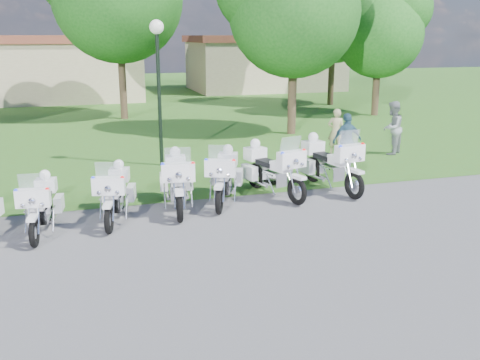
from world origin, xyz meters
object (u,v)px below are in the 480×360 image
object	(u,v)px
motorcycle_6	(272,169)
motorcycle_7	(330,163)
motorcycle_4	(177,180)
bystander_a	(336,132)
motorcycle_5	(224,176)
bystander_c	(347,141)
motorcycle_2	(41,204)
lamp_post	(158,58)
motorcycle_3	(115,193)
bystander_b	(392,128)

from	to	relation	value
motorcycle_6	motorcycle_7	world-z (taller)	motorcycle_7
motorcycle_4	bystander_a	size ratio (longest dim) A/B	1.54
motorcycle_5	bystander_c	xyz separation A→B (m)	(4.66, 2.33, 0.19)
motorcycle_2	bystander_c	world-z (taller)	bystander_c
motorcycle_4	motorcycle_6	distance (m)	2.62
lamp_post	bystander_a	bearing A→B (deg)	-0.66
motorcycle_6	motorcycle_7	size ratio (longest dim) A/B	0.94
motorcycle_7	motorcycle_3	bearing A→B (deg)	-1.18
motorcycle_3	bystander_a	world-z (taller)	bystander_a
motorcycle_7	bystander_b	distance (m)	5.29
motorcycle_3	bystander_b	distance (m)	10.75
motorcycle_2	bystander_b	world-z (taller)	bystander_b
motorcycle_5	lamp_post	world-z (taller)	lamp_post
motorcycle_5	lamp_post	size ratio (longest dim) A/B	0.50
motorcycle_7	bystander_c	bearing A→B (deg)	-138.00
motorcycle_5	motorcycle_6	distance (m)	1.37
motorcycle_5	motorcycle_7	world-z (taller)	motorcycle_7
motorcycle_5	lamp_post	xyz separation A→B (m)	(-0.91, 4.37, 2.73)
bystander_b	motorcycle_5	bearing A→B (deg)	-11.57
motorcycle_2	bystander_b	size ratio (longest dim) A/B	1.16
lamp_post	motorcycle_2	bearing A→B (deg)	-122.72
motorcycle_3	motorcycle_6	size ratio (longest dim) A/B	0.91
motorcycle_7	bystander_a	world-z (taller)	motorcycle_7
motorcycle_4	motorcycle_7	distance (m)	4.32
motorcycle_6	motorcycle_2	bearing A→B (deg)	-4.74
motorcycle_4	motorcycle_5	distance (m)	1.25
motorcycle_3	bystander_c	bearing A→B (deg)	-145.19
lamp_post	motorcycle_4	bearing A→B (deg)	-94.15
motorcycle_6	bystander_b	world-z (taller)	bystander_b
motorcycle_2	bystander_c	distance (m)	9.54
motorcycle_6	bystander_b	size ratio (longest dim) A/B	1.30
motorcycle_3	lamp_post	distance (m)	5.96
motorcycle_3	bystander_b	size ratio (longest dim) A/B	1.18
motorcycle_2	lamp_post	size ratio (longest dim) A/B	0.48
motorcycle_7	lamp_post	size ratio (longest dim) A/B	0.57
motorcycle_3	motorcycle_2	bearing A→B (deg)	25.88
motorcycle_4	bystander_a	xyz separation A→B (m)	(6.51, 4.48, 0.10)
bystander_a	bystander_c	world-z (taller)	bystander_c
lamp_post	bystander_a	xyz separation A→B (m)	(6.18, -0.07, -2.60)
motorcycle_2	lamp_post	bearing A→B (deg)	-115.21
motorcycle_4	lamp_post	distance (m)	5.30
motorcycle_3	motorcycle_4	world-z (taller)	motorcycle_4
motorcycle_5	bystander_b	distance (m)	8.02
motorcycle_6	motorcycle_4	bearing A→B (deg)	-7.47
motorcycle_6	bystander_b	bearing A→B (deg)	-165.32
motorcycle_2	motorcycle_5	world-z (taller)	motorcycle_5
motorcycle_2	bystander_b	distance (m)	12.33
bystander_a	bystander_b	world-z (taller)	bystander_b
motorcycle_3	bystander_c	size ratio (longest dim) A/B	1.28
bystander_c	motorcycle_6	bearing A→B (deg)	28.33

